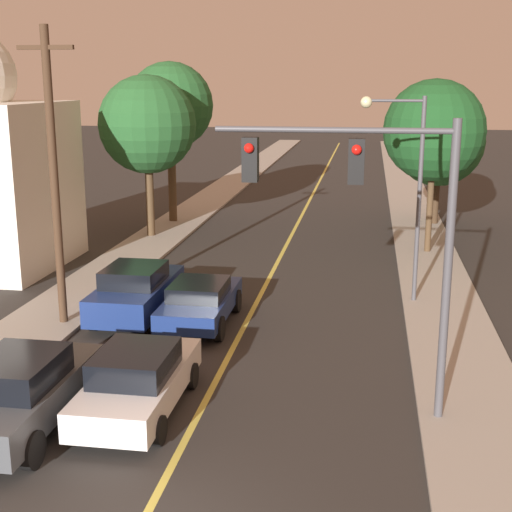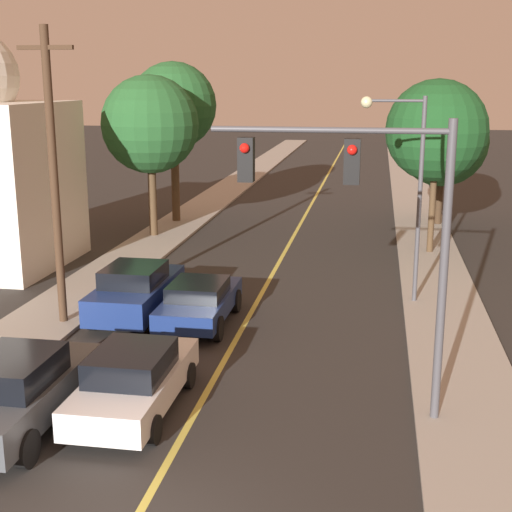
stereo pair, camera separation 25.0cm
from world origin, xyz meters
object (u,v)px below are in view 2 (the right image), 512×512
Objects in this scene: tree_right_far at (437,131)px; tree_right_near at (443,141)px; streetlamp_right at (405,170)px; car_outer_lane_front at (18,391)px; tree_left_near at (173,106)px; utility_pole_left at (54,174)px; car_near_lane_front at (134,380)px; traffic_signal_mast at (369,207)px; car_outer_lane_second at (136,291)px; car_near_lane_second at (199,301)px; tree_left_far at (150,125)px.

tree_right_near is at bearing 82.74° from tree_right_far.
streetlamp_right is 7.20m from tree_right_far.
car_outer_lane_front is 22.63m from tree_left_near.
tree_right_near is (12.05, 16.96, -0.29)m from utility_pole_left.
traffic_signal_mast reaches higher than car_near_lane_front.
car_near_lane_front is 0.68× the size of streetlamp_right.
tree_right_far is at bearing -97.26° from tree_right_near.
streetlamp_right is (0.99, 8.31, -0.23)m from traffic_signal_mast.
car_outer_lane_second is at bearing 90.00° from car_outer_lane_front.
car_near_lane_second is 0.58× the size of tree_left_far.
car_near_lane_front is at bearing -114.62° from tree_right_far.
traffic_signal_mast is at bearing -98.50° from tree_right_near.
car_outer_lane_second is (-2.06, 0.34, 0.11)m from car_near_lane_second.
utility_pole_left is at bearing 152.88° from traffic_signal_mast.
traffic_signal_mast is 9.93m from utility_pole_left.
car_outer_lane_second is at bearing 141.23° from traffic_signal_mast.
car_outer_lane_front is 25.59m from tree_right_near.
tree_left_far is (-0.07, -3.55, -0.69)m from tree_left_near.
utility_pole_left is (-9.83, -3.78, 0.13)m from streetlamp_right.
traffic_signal_mast is 0.74× the size of utility_pole_left.
streetlamp_right is at bearing 21.04° from utility_pole_left.
car_near_lane_second is 0.67× the size of tree_right_near.
car_outer_lane_front is 19.94m from tree_right_far.
car_outer_lane_second is 14.17m from tree_right_far.
utility_pole_left is 20.80m from tree_right_near.
tree_right_near reaches higher than car_near_lane_front.
utility_pole_left is 1.20× the size of tree_right_far.
car_outer_lane_front is at bearing -128.13° from streetlamp_right.
traffic_signal_mast is (4.86, 0.59, 3.82)m from car_near_lane_front.
car_near_lane_front is 0.63× the size of tree_right_far.
car_near_lane_second is at bearing -152.16° from streetlamp_right.
streetlamp_right reaches higher than traffic_signal_mast.
traffic_signal_mast is 19.30m from tree_left_far.
tree_left_near is 1.09× the size of tree_left_far.
tree_left_far is 1.03× the size of tree_right_far.
tree_right_far is at bearing 54.19° from car_near_lane_second.
tree_right_near is at bearing 5.99° from tree_left_near.
tree_left_far is (-10.86, 8.26, 0.78)m from streetlamp_right.
car_near_lane_front is at bearing -52.14° from utility_pole_left.
tree_right_far is at bearing 43.78° from utility_pole_left.
tree_left_near reaches higher than car_near_lane_second.
car_outer_lane_front is at bearing -73.12° from utility_pole_left.
utility_pole_left reaches higher than tree_left_near.
car_outer_lane_second is 0.62× the size of tree_right_far.
car_outer_lane_front is at bearing -106.44° from car_near_lane_second.
car_outer_lane_front is 0.57× the size of tree_left_near.
car_outer_lane_front is at bearing -118.68° from tree_right_far.
traffic_signal_mast is 15.52m from tree_right_far.
car_outer_lane_front is 0.64× the size of tree_right_far.
tree_right_near is at bearing 20.58° from tree_left_far.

